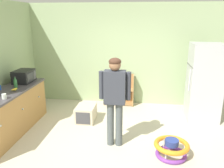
# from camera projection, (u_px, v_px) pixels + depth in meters

# --- Properties ---
(ground_plane) EXTENTS (12.00, 12.00, 0.00)m
(ground_plane) POSITION_uv_depth(u_px,v_px,m) (115.00, 145.00, 4.35)
(ground_plane) COLOR beige
(ground_plane) RESTS_ON ground
(back_wall) EXTENTS (5.20, 0.06, 2.70)m
(back_wall) POSITION_uv_depth(u_px,v_px,m) (125.00, 55.00, 6.19)
(back_wall) COLOR #A1B986
(back_wall) RESTS_ON ground
(left_side_wall) EXTENTS (0.06, 2.99, 2.70)m
(left_side_wall) POSITION_uv_depth(u_px,v_px,m) (2.00, 63.00, 5.07)
(left_side_wall) COLOR #A1B986
(left_side_wall) RESTS_ON ground
(kitchen_counter) EXTENTS (0.65, 2.28, 0.90)m
(kitchen_counter) POSITION_uv_depth(u_px,v_px,m) (9.00, 113.00, 4.66)
(kitchen_counter) COLOR #AB7B43
(kitchen_counter) RESTS_ON ground
(refrigerator) EXTENTS (0.73, 0.68, 1.78)m
(refrigerator) POSITION_uv_depth(u_px,v_px,m) (204.00, 83.00, 5.25)
(refrigerator) COLOR #B7BABF
(refrigerator) RESTS_ON ground
(bookshelf) EXTENTS (0.80, 0.28, 0.85)m
(bookshelf) POSITION_uv_depth(u_px,v_px,m) (117.00, 91.00, 6.32)
(bookshelf) COLOR #AC804C
(bookshelf) RESTS_ON ground
(standing_person) EXTENTS (0.57, 0.22, 1.66)m
(standing_person) POSITION_uv_depth(u_px,v_px,m) (115.00, 94.00, 4.09)
(standing_person) COLOR #4D5557
(standing_person) RESTS_ON ground
(baby_walker) EXTENTS (0.60, 0.60, 0.32)m
(baby_walker) POSITION_uv_depth(u_px,v_px,m) (171.00, 148.00, 3.95)
(baby_walker) COLOR purple
(baby_walker) RESTS_ON ground
(pet_carrier) EXTENTS (0.42, 0.55, 0.36)m
(pet_carrier) POSITION_uv_depth(u_px,v_px,m) (86.00, 113.00, 5.32)
(pet_carrier) COLOR beige
(pet_carrier) RESTS_ON ground
(microwave) EXTENTS (0.37, 0.48, 0.28)m
(microwave) POSITION_uv_depth(u_px,v_px,m) (24.00, 76.00, 5.21)
(microwave) COLOR black
(microwave) RESTS_ON kitchen_counter
(banana_bunch) EXTENTS (0.12, 0.16, 0.04)m
(banana_bunch) POSITION_uv_depth(u_px,v_px,m) (15.00, 89.00, 4.63)
(banana_bunch) COLOR yellow
(banana_bunch) RESTS_ON kitchen_counter
(green_glass_bottle) EXTENTS (0.07, 0.07, 0.25)m
(green_glass_bottle) POSITION_uv_depth(u_px,v_px,m) (15.00, 83.00, 4.79)
(green_glass_bottle) COLOR #33753D
(green_glass_bottle) RESTS_ON kitchen_counter
(white_cup) EXTENTS (0.08, 0.08, 0.09)m
(white_cup) POSITION_uv_depth(u_px,v_px,m) (4.00, 96.00, 4.15)
(white_cup) COLOR white
(white_cup) RESTS_ON kitchen_counter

